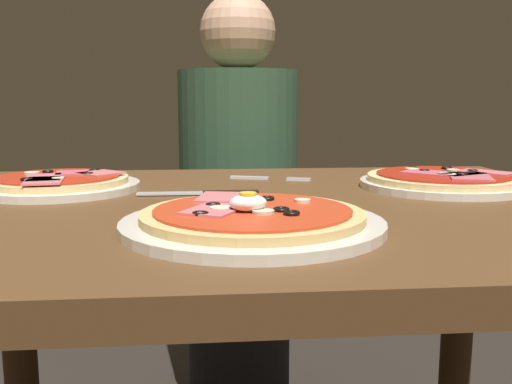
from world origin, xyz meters
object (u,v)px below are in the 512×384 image
object	(u,v)px
pizza_foreground	(252,220)
diner_person	(239,225)
dining_table	(263,282)
knife	(207,193)
pizza_across_right	(443,181)
fork	(263,178)
pizza_across_left	(58,183)

from	to	relation	value
pizza_foreground	diner_person	size ratio (longest dim) A/B	0.26
pizza_foreground	diner_person	xyz separation A→B (m)	(0.04, 0.90, -0.20)
diner_person	dining_table	bearing A→B (deg)	89.34
knife	diner_person	world-z (taller)	diner_person
pizza_foreground	pizza_across_right	xyz separation A→B (m)	(0.36, 0.29, 0.00)
dining_table	pizza_foreground	xyz separation A→B (m)	(-0.03, -0.18, 0.14)
diner_person	pizza_across_right	bearing A→B (deg)	117.60
fork	diner_person	size ratio (longest dim) A/B	0.13
pizza_across_left	fork	xyz separation A→B (m)	(0.36, 0.10, -0.01)
pizza_across_right	fork	bearing A→B (deg)	156.18
pizza_across_right	pizza_across_left	bearing A→B (deg)	177.17
pizza_across_left	pizza_across_right	size ratio (longest dim) A/B	0.96
pizza_foreground	knife	distance (m)	0.26
dining_table	pizza_across_right	distance (m)	0.37
pizza_across_left	diner_person	size ratio (longest dim) A/B	0.23
fork	knife	bearing A→B (deg)	-122.65
diner_person	pizza_across_left	bearing A→B (deg)	59.38
pizza_foreground	knife	bearing A→B (deg)	101.25
pizza_across_left	fork	size ratio (longest dim) A/B	1.76
dining_table	fork	xyz separation A→B (m)	(0.03, 0.24, 0.13)
dining_table	pizza_foreground	bearing A→B (deg)	-99.99
pizza_across_left	diner_person	world-z (taller)	diner_person
pizza_across_left	fork	distance (m)	0.37
dining_table	fork	world-z (taller)	fork
pizza_foreground	dining_table	bearing A→B (deg)	80.01
pizza_across_left	pizza_across_right	xyz separation A→B (m)	(0.66, -0.03, 0.00)
pizza_across_right	fork	xyz separation A→B (m)	(-0.30, 0.13, -0.01)
pizza_across_left	pizza_across_right	distance (m)	0.66
fork	knife	size ratio (longest dim) A/B	0.79
pizza_foreground	fork	distance (m)	0.43
pizza_across_right	knife	size ratio (longest dim) A/B	1.45
pizza_across_left	dining_table	bearing A→B (deg)	-22.81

